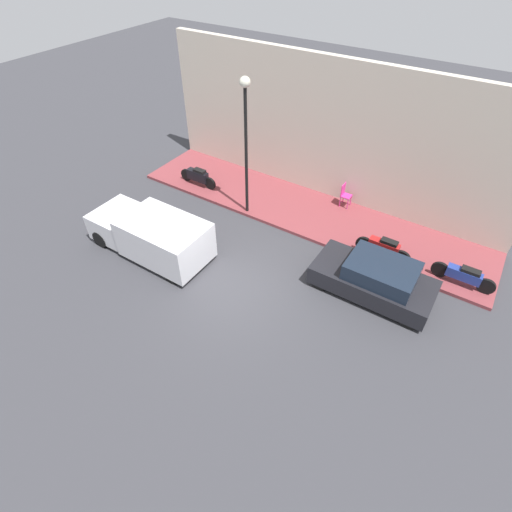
% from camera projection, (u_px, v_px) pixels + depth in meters
% --- Properties ---
extents(ground_plane, '(60.00, 60.00, 0.00)m').
position_uv_depth(ground_plane, '(232.00, 289.00, 13.50)').
color(ground_plane, '#38383D').
extents(sidewalk, '(3.16, 15.08, 0.13)m').
position_uv_depth(sidewalk, '(305.00, 211.00, 16.75)').
color(sidewalk, brown).
rests_on(sidewalk, ground_plane).
extents(building_facade, '(0.30, 15.08, 5.72)m').
position_uv_depth(building_facade, '(330.00, 133.00, 15.96)').
color(building_facade, beige).
rests_on(building_facade, ground_plane).
extents(parked_car, '(1.78, 3.91, 1.35)m').
position_uv_depth(parked_car, '(375.00, 279.00, 12.96)').
color(parked_car, black).
rests_on(parked_car, ground_plane).
extents(delivery_van, '(1.94, 4.68, 1.59)m').
position_uv_depth(delivery_van, '(151.00, 234.00, 14.41)').
color(delivery_van, silver).
rests_on(delivery_van, ground_plane).
extents(motorcycle_red, '(0.30, 2.01, 0.88)m').
position_uv_depth(motorcycle_red, '(384.00, 248.00, 14.14)').
color(motorcycle_red, '#B21E1E').
rests_on(motorcycle_red, sidewalk).
extents(motorcycle_blue, '(0.30, 2.05, 0.73)m').
position_uv_depth(motorcycle_blue, '(464.00, 275.00, 13.23)').
color(motorcycle_blue, navy).
rests_on(motorcycle_blue, sidewalk).
extents(motorcycle_black, '(0.30, 1.93, 0.81)m').
position_uv_depth(motorcycle_black, '(198.00, 176.00, 17.89)').
color(motorcycle_black, black).
rests_on(motorcycle_black, sidewalk).
extents(streetlamp, '(0.38, 0.38, 5.38)m').
position_uv_depth(streetlamp, '(246.00, 126.00, 14.22)').
color(streetlamp, black).
rests_on(streetlamp, sidewalk).
extents(cafe_chair, '(0.40, 0.40, 1.00)m').
position_uv_depth(cafe_chair, '(345.00, 194.00, 16.58)').
color(cafe_chair, '#D8338C').
rests_on(cafe_chair, sidewalk).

